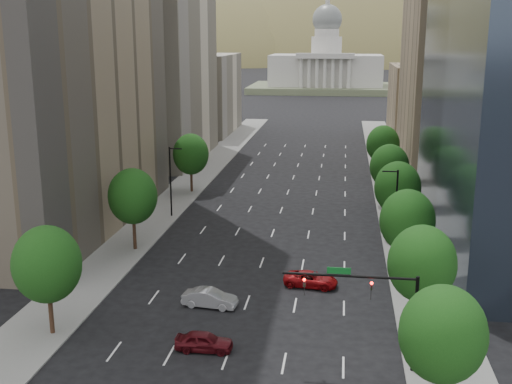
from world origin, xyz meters
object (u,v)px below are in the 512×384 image
at_px(car_silver, 210,298).
at_px(traffic_signal, 379,300).
at_px(car_maroon, 204,341).
at_px(car_red_far, 311,279).
at_px(capitol, 326,70).

bearing_deg(car_silver, traffic_signal, -116.43).
relative_size(car_maroon, car_silver, 0.91).
xyz_separation_m(traffic_signal, car_maroon, (-12.35, 1.08, -4.45)).
xyz_separation_m(car_maroon, car_red_far, (7.09, 13.37, -0.04)).
relative_size(car_maroon, car_red_far, 0.86).
height_order(car_silver, car_red_far, car_silver).
distance_m(capitol, car_red_far, 205.48).
xyz_separation_m(capitol, car_maroon, (-1.82, -218.63, -7.85)).
relative_size(capitol, car_red_far, 12.12).
bearing_deg(car_red_far, car_silver, 131.36).
distance_m(capitol, car_silver, 211.15).
bearing_deg(capitol, car_silver, -90.81).
height_order(car_maroon, car_silver, car_silver).
bearing_deg(capitol, car_maroon, -90.48).
height_order(capitol, car_maroon, capitol).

